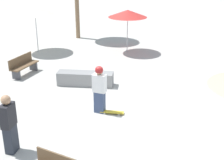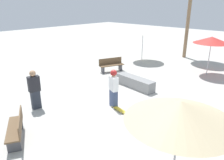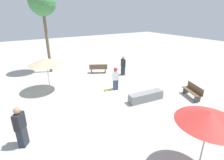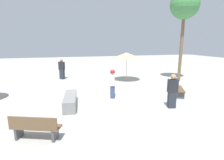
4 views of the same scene
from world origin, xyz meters
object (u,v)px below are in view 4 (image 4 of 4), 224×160
bench_near (178,89)px  bench_far (35,128)px  shade_umbrella_tan (126,55)px  bystander_far (62,69)px  skateboard (113,95)px  concrete_ledge (70,101)px  skater_main (113,83)px  bystander_watching (172,91)px  palm_tree_left (185,6)px

bench_near → bench_far: bearing=-41.0°
shade_umbrella_tan → bystander_far: size_ratio=1.33×
skateboard → concrete_ledge: bearing=123.1°
skater_main → skateboard: size_ratio=2.01×
bystander_watching → palm_tree_left: bearing=61.1°
skateboard → bench_far: bearing=145.8°
skateboard → bystander_watching: bearing=-131.5°
skateboard → bench_far: bench_far is taller
skater_main → skateboard: 0.94m
skater_main → concrete_ledge: skater_main is taller
skateboard → palm_tree_left: palm_tree_left is taller
concrete_ledge → bench_far: bench_far is taller
palm_tree_left → bench_near: bearing=53.1°
palm_tree_left → bench_far: bearing=32.6°
bench_near → skateboard: bearing=-78.0°
concrete_ledge → bench_far: 3.13m
bench_near → palm_tree_left: (-2.69, -3.59, 5.44)m
bystander_watching → skateboard: bearing=139.7°
skater_main → skateboard: (-0.12, -0.42, -0.83)m
skateboard → bystander_watching: bystander_watching is taller
skateboard → bench_near: bearing=-96.7°
bench_near → bystander_far: size_ratio=0.91×
bench_near → concrete_ledge: bearing=-61.7°
bench_far → skater_main: bearing=65.9°
bench_far → bench_near: bearing=42.6°
bench_far → palm_tree_left: 13.29m
palm_tree_left → skateboard: bearing=21.3°
concrete_ledge → bystander_watching: bystander_watching is taller
bench_near → bench_far: same height
shade_umbrella_tan → bystander_far: shade_umbrella_tan is taller
bystander_far → bystander_watching: bearing=-24.1°
concrete_ledge → palm_tree_left: palm_tree_left is taller
skater_main → bystander_watching: (-2.35, 2.27, -0.06)m
concrete_ledge → bench_far: size_ratio=1.41×
concrete_ledge → bystander_far: size_ratio=1.31×
skater_main → shade_umbrella_tan: size_ratio=0.70×
skateboard → bystander_watching: (-2.22, 2.69, 0.77)m
concrete_ledge → skater_main: bearing=-163.6°
bench_far → shade_umbrella_tan: 9.81m
shade_umbrella_tan → bystander_far: (5.08, -2.23, -1.23)m
bench_far → bystander_watching: (-5.97, -1.31, 0.41)m
bench_far → shade_umbrella_tan: shade_umbrella_tan is taller
shade_umbrella_tan → palm_tree_left: size_ratio=0.33×
skateboard → palm_tree_left: bearing=-59.7°
concrete_ledge → bench_near: 6.30m
bystander_far → concrete_ledge: bearing=-52.0°
bench_near → bench_far: 8.08m
shade_umbrella_tan → skater_main: bearing=60.1°
bench_far → bystander_watching: bearing=33.6°
bench_far → bystander_watching: size_ratio=0.99×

